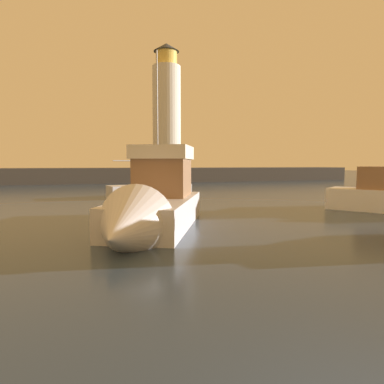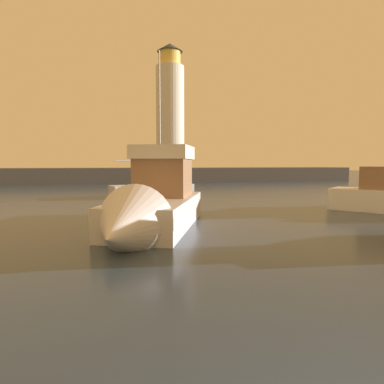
# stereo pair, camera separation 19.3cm
# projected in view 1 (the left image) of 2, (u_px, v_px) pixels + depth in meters

# --- Properties ---
(ground_plane) EXTENTS (220.00, 220.00, 0.00)m
(ground_plane) POSITION_uv_depth(u_px,v_px,m) (131.00, 199.00, 26.26)
(ground_plane) COLOR #2D3D51
(breakwater) EXTENTS (79.18, 6.84, 2.18)m
(breakwater) POSITION_uv_depth(u_px,v_px,m) (112.00, 175.00, 50.03)
(breakwater) COLOR #423F3D
(breakwater) RESTS_ON ground_plane
(lighthouse) EXTENTS (4.37, 4.37, 19.06)m
(lighthouse) POSITION_uv_depth(u_px,v_px,m) (167.00, 110.00, 51.64)
(lighthouse) COLOR silver
(lighthouse) RESTS_ON breakwater
(motorboat_1) EXTENTS (6.48, 9.75, 4.30)m
(motorboat_1) POSITION_uv_depth(u_px,v_px,m) (151.00, 205.00, 13.43)
(motorboat_1) COLOR silver
(motorboat_1) RESTS_ON ground_plane
(sailboat_moored) EXTENTS (7.28, 3.48, 12.16)m
(sailboat_moored) POSITION_uv_depth(u_px,v_px,m) (150.00, 190.00, 27.98)
(sailboat_moored) COLOR silver
(sailboat_moored) RESTS_ON ground_plane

